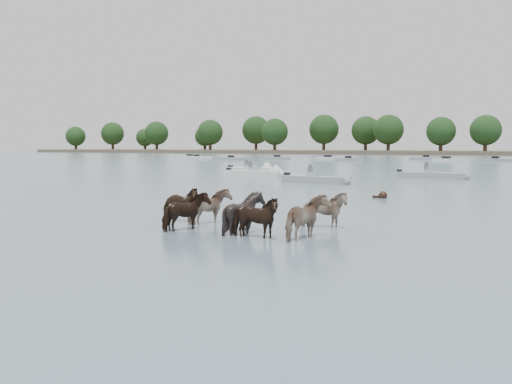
% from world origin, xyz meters
% --- Properties ---
extents(ground, '(400.00, 400.00, 0.00)m').
position_xyz_m(ground, '(0.00, 0.00, 0.00)').
color(ground, slate).
rests_on(ground, ground).
extents(shoreline, '(160.00, 30.00, 1.00)m').
position_xyz_m(shoreline, '(-70.00, 150.00, 0.50)').
color(shoreline, '#4C4233').
rests_on(shoreline, ground).
extents(pony_herd, '(6.68, 3.62, 1.37)m').
position_xyz_m(pony_herd, '(1.92, 0.19, 0.53)').
color(pony_herd, black).
rests_on(pony_herd, ground).
extents(swimming_pony, '(0.72, 0.44, 0.44)m').
position_xyz_m(swimming_pony, '(3.44, 12.48, 0.10)').
color(swimming_pony, black).
rests_on(swimming_pony, ground).
extents(motorboat_a, '(5.44, 1.83, 1.92)m').
position_xyz_m(motorboat_a, '(-9.93, 27.52, 0.23)').
color(motorboat_a, silver).
rests_on(motorboat_a, ground).
extents(motorboat_b, '(5.37, 2.50, 1.92)m').
position_xyz_m(motorboat_b, '(-2.43, 21.39, 0.23)').
color(motorboat_b, gray).
rests_on(motorboat_b, ground).
extents(motorboat_c, '(5.74, 2.12, 1.92)m').
position_xyz_m(motorboat_c, '(4.10, 30.24, 0.23)').
color(motorboat_c, gray).
rests_on(motorboat_c, ground).
extents(motorboat_f, '(5.32, 2.22, 1.92)m').
position_xyz_m(motorboat_f, '(-12.86, 32.61, 0.23)').
color(motorboat_f, silver).
rests_on(motorboat_f, ground).
extents(distant_flotilla, '(105.20, 26.22, 0.93)m').
position_xyz_m(distant_flotilla, '(-0.57, 75.31, 0.26)').
color(distant_flotilla, silver).
rests_on(distant_flotilla, ground).
extents(treeline, '(148.59, 23.07, 12.37)m').
position_xyz_m(treeline, '(-65.94, 149.30, 6.77)').
color(treeline, '#382619').
rests_on(treeline, ground).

